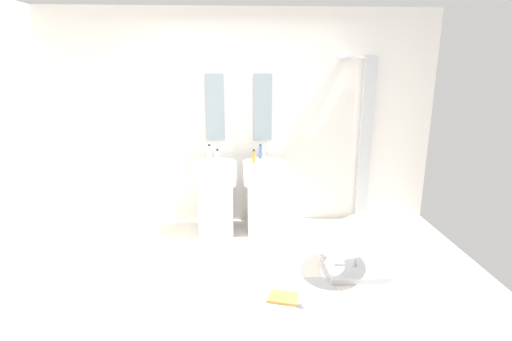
{
  "coord_description": "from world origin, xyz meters",
  "views": [
    {
      "loc": [
        -0.07,
        -3.29,
        2.01
      ],
      "look_at": [
        0.15,
        0.55,
        0.95
      ],
      "focal_mm": 28.31,
      "sensor_mm": 36.0,
      "label": 1
    }
  ],
  "objects_px": {
    "soap_bottle_blue": "(260,152)",
    "soap_bottle_amber": "(254,157)",
    "magazine_ochre": "(283,298)",
    "soap_bottle_clear": "(218,158)",
    "pedestal_sink_right": "(264,193)",
    "pedestal_sink_left": "(216,194)",
    "shower_column": "(364,138)",
    "lounge_chair": "(356,239)",
    "coffee_mug": "(307,301)",
    "soap_bottle_white": "(209,153)"
  },
  "relations": [
    {
      "from": "pedestal_sink_left",
      "to": "soap_bottle_clear",
      "type": "distance_m",
      "value": 0.49
    },
    {
      "from": "magazine_ochre",
      "to": "soap_bottle_amber",
      "type": "bearing_deg",
      "value": 113.57
    },
    {
      "from": "shower_column",
      "to": "coffee_mug",
      "type": "height_order",
      "value": "shower_column"
    },
    {
      "from": "pedestal_sink_left",
      "to": "soap_bottle_clear",
      "type": "height_order",
      "value": "soap_bottle_clear"
    },
    {
      "from": "magazine_ochre",
      "to": "soap_bottle_clear",
      "type": "bearing_deg",
      "value": 130.12
    },
    {
      "from": "pedestal_sink_right",
      "to": "soap_bottle_white",
      "type": "height_order",
      "value": "soap_bottle_white"
    },
    {
      "from": "coffee_mug",
      "to": "soap_bottle_blue",
      "type": "xyz_separation_m",
      "value": [
        -0.27,
        1.81,
        0.88
      ]
    },
    {
      "from": "lounge_chair",
      "to": "soap_bottle_blue",
      "type": "relative_size",
      "value": 5.8
    },
    {
      "from": "soap_bottle_clear",
      "to": "soap_bottle_amber",
      "type": "distance_m",
      "value": 0.43
    },
    {
      "from": "pedestal_sink_left",
      "to": "lounge_chair",
      "type": "bearing_deg",
      "value": -37.2
    },
    {
      "from": "pedestal_sink_right",
      "to": "shower_column",
      "type": "distance_m",
      "value": 1.42
    },
    {
      "from": "soap_bottle_blue",
      "to": "pedestal_sink_right",
      "type": "bearing_deg",
      "value": -79.78
    },
    {
      "from": "magazine_ochre",
      "to": "soap_bottle_blue",
      "type": "xyz_separation_m",
      "value": [
        -0.09,
        1.69,
        0.91
      ]
    },
    {
      "from": "soap_bottle_clear",
      "to": "pedestal_sink_right",
      "type": "bearing_deg",
      "value": 14.23
    },
    {
      "from": "pedestal_sink_right",
      "to": "coffee_mug",
      "type": "distance_m",
      "value": 1.69
    },
    {
      "from": "pedestal_sink_left",
      "to": "shower_column",
      "type": "relative_size",
      "value": 0.47
    },
    {
      "from": "shower_column",
      "to": "lounge_chair",
      "type": "bearing_deg",
      "value": -108.68
    },
    {
      "from": "pedestal_sink_right",
      "to": "soap_bottle_clear",
      "type": "xyz_separation_m",
      "value": [
        -0.54,
        -0.14,
        0.47
      ]
    },
    {
      "from": "soap_bottle_blue",
      "to": "soap_bottle_amber",
      "type": "bearing_deg",
      "value": -113.43
    },
    {
      "from": "lounge_chair",
      "to": "soap_bottle_clear",
      "type": "xyz_separation_m",
      "value": [
        -1.35,
        0.91,
        0.6
      ]
    },
    {
      "from": "lounge_chair",
      "to": "soap_bottle_blue",
      "type": "bearing_deg",
      "value": 124.29
    },
    {
      "from": "pedestal_sink_right",
      "to": "lounge_chair",
      "type": "distance_m",
      "value": 1.33
    },
    {
      "from": "pedestal_sink_left",
      "to": "soap_bottle_amber",
      "type": "height_order",
      "value": "soap_bottle_amber"
    },
    {
      "from": "soap_bottle_white",
      "to": "soap_bottle_amber",
      "type": "height_order",
      "value": "soap_bottle_white"
    },
    {
      "from": "pedestal_sink_right",
      "to": "magazine_ochre",
      "type": "xyz_separation_m",
      "value": [
        0.05,
        -1.5,
        -0.45
      ]
    },
    {
      "from": "shower_column",
      "to": "pedestal_sink_left",
      "type": "bearing_deg",
      "value": -171.63
    },
    {
      "from": "coffee_mug",
      "to": "soap_bottle_blue",
      "type": "relative_size",
      "value": 0.6
    },
    {
      "from": "soap_bottle_blue",
      "to": "soap_bottle_clear",
      "type": "height_order",
      "value": "soap_bottle_clear"
    },
    {
      "from": "shower_column",
      "to": "lounge_chair",
      "type": "distance_m",
      "value": 1.57
    },
    {
      "from": "soap_bottle_white",
      "to": "soap_bottle_blue",
      "type": "relative_size",
      "value": 1.07
    },
    {
      "from": "pedestal_sink_left",
      "to": "soap_bottle_amber",
      "type": "bearing_deg",
      "value": -2.51
    },
    {
      "from": "soap_bottle_white",
      "to": "soap_bottle_clear",
      "type": "distance_m",
      "value": 0.3
    },
    {
      "from": "pedestal_sink_left",
      "to": "coffee_mug",
      "type": "distance_m",
      "value": 1.86
    },
    {
      "from": "pedestal_sink_left",
      "to": "pedestal_sink_right",
      "type": "height_order",
      "value": "same"
    },
    {
      "from": "magazine_ochre",
      "to": "pedestal_sink_left",
      "type": "bearing_deg",
      "value": 129.43
    },
    {
      "from": "shower_column",
      "to": "soap_bottle_blue",
      "type": "relative_size",
      "value": 11.85
    },
    {
      "from": "magazine_ochre",
      "to": "coffee_mug",
      "type": "height_order",
      "value": "coffee_mug"
    },
    {
      "from": "magazine_ochre",
      "to": "soap_bottle_blue",
      "type": "bearing_deg",
      "value": 109.71
    },
    {
      "from": "soap_bottle_clear",
      "to": "lounge_chair",
      "type": "bearing_deg",
      "value": -34.19
    },
    {
      "from": "soap_bottle_clear",
      "to": "magazine_ochre",
      "type": "bearing_deg",
      "value": -66.58
    },
    {
      "from": "pedestal_sink_left",
      "to": "magazine_ochre",
      "type": "height_order",
      "value": "pedestal_sink_left"
    },
    {
      "from": "lounge_chair",
      "to": "coffee_mug",
      "type": "bearing_deg",
      "value": -135.0
    },
    {
      "from": "pedestal_sink_left",
      "to": "coffee_mug",
      "type": "xyz_separation_m",
      "value": [
        0.81,
        -1.63,
        -0.41
      ]
    },
    {
      "from": "soap_bottle_amber",
      "to": "shower_column",
      "type": "bearing_deg",
      "value": 11.83
    },
    {
      "from": "lounge_chair",
      "to": "magazine_ochre",
      "type": "distance_m",
      "value": 0.94
    },
    {
      "from": "pedestal_sink_right",
      "to": "soap_bottle_clear",
      "type": "bearing_deg",
      "value": -165.77
    },
    {
      "from": "shower_column",
      "to": "soap_bottle_blue",
      "type": "height_order",
      "value": "shower_column"
    },
    {
      "from": "lounge_chair",
      "to": "soap_bottle_blue",
      "type": "xyz_separation_m",
      "value": [
        -0.84,
        1.24,
        0.59
      ]
    },
    {
      "from": "soap_bottle_amber",
      "to": "pedestal_sink_left",
      "type": "bearing_deg",
      "value": 177.49
    },
    {
      "from": "shower_column",
      "to": "soap_bottle_clear",
      "type": "xyz_separation_m",
      "value": [
        -1.79,
        -0.41,
        -0.13
      ]
    }
  ]
}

